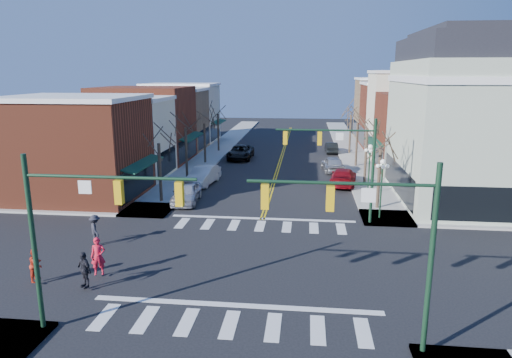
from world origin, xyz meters
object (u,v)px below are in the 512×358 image
(pedestrian_dark_a, at_px, (84,270))
(pedestrian_red_a, at_px, (98,256))
(lamppost_midblock, at_px, (369,161))
(pedestrian_red_b, at_px, (36,265))
(car_right_mid, at_px, (333,164))
(lamppost_corner, at_px, (382,179))
(car_left_far, at_px, (241,152))
(car_right_near, at_px, (343,177))
(car_right_far, at_px, (331,148))
(car_left_near, at_px, (186,193))
(car_left_mid, at_px, (203,175))
(pedestrian_dark_b, at_px, (95,229))
(victorian_corner, at_px, (482,118))

(pedestrian_dark_a, bearing_deg, pedestrian_red_a, 121.37)
(lamppost_midblock, xyz_separation_m, pedestrian_red_b, (-18.20, -18.51, -1.98))
(lamppost_midblock, height_order, car_right_mid, lamppost_midblock)
(lamppost_corner, xyz_separation_m, car_left_far, (-13.00, 21.71, -2.15))
(car_right_near, bearing_deg, car_right_far, -81.46)
(car_left_near, relative_size, car_right_mid, 0.97)
(car_left_mid, xyz_separation_m, car_right_far, (12.58, 18.39, -0.17))
(pedestrian_red_b, bearing_deg, pedestrian_red_a, -75.99)
(pedestrian_red_b, bearing_deg, lamppost_midblock, -50.96)
(lamppost_midblock, relative_size, car_left_far, 0.74)
(pedestrian_red_b, height_order, pedestrian_dark_b, pedestrian_dark_b)
(car_left_mid, bearing_deg, car_left_near, -82.49)
(lamppost_corner, xyz_separation_m, pedestrian_red_a, (-15.50, -11.00, -1.84))
(lamppost_corner, relative_size, car_left_near, 0.91)
(car_right_mid, distance_m, car_right_far, 11.64)
(car_right_mid, xyz_separation_m, pedestrian_red_b, (-15.75, -27.59, 0.15))
(lamppost_corner, height_order, pedestrian_red_a, lamppost_corner)
(victorian_corner, bearing_deg, pedestrian_dark_a, -142.31)
(pedestrian_red_a, relative_size, pedestrian_red_b, 1.17)
(lamppost_midblock, xyz_separation_m, car_right_far, (-2.02, 20.71, -2.28))
(pedestrian_red_b, bearing_deg, car_left_far, -15.21)
(car_left_mid, relative_size, car_right_mid, 1.05)
(lamppost_corner, bearing_deg, pedestrian_red_b, -146.58)
(car_left_far, relative_size, car_right_far, 1.42)
(lamppost_midblock, xyz_separation_m, pedestrian_dark_a, (-15.54, -18.92, -1.93))
(victorian_corner, height_order, car_right_mid, victorian_corner)
(lamppost_corner, distance_m, pedestrian_dark_a, 19.98)
(pedestrian_red_a, xyz_separation_m, pedestrian_dark_a, (-0.04, -1.42, -0.09))
(pedestrian_red_a, bearing_deg, pedestrian_dark_b, 98.70)
(lamppost_corner, xyz_separation_m, car_right_far, (-2.02, 27.21, -2.28))
(car_left_far, xyz_separation_m, car_right_far, (10.98, 5.50, -0.13))
(lamppost_corner, relative_size, pedestrian_red_a, 2.23)
(car_right_far, bearing_deg, lamppost_corner, 91.61)
(car_right_near, bearing_deg, victorian_corner, 166.87)
(car_left_mid, relative_size, car_left_far, 0.88)
(car_left_mid, xyz_separation_m, pedestrian_dark_b, (-3.01, -15.70, 0.18))
(pedestrian_red_b, bearing_deg, pedestrian_dark_b, -13.00)
(pedestrian_dark_a, distance_m, pedestrian_dark_b, 5.91)
(victorian_corner, xyz_separation_m, pedestrian_dark_b, (-25.91, -12.88, -5.63))
(victorian_corner, xyz_separation_m, lamppost_corner, (-8.30, -6.00, -3.70))
(car_right_mid, distance_m, pedestrian_red_a, 29.62)
(car_left_near, bearing_deg, car_left_mid, 86.10)
(car_left_mid, distance_m, car_right_near, 12.84)
(car_right_far, height_order, pedestrian_dark_b, pedestrian_dark_b)
(car_left_near, distance_m, car_right_mid, 17.69)
(lamppost_corner, relative_size, car_right_far, 1.05)
(victorian_corner, relative_size, pedestrian_dark_b, 8.14)
(pedestrian_dark_a, bearing_deg, car_left_far, 118.61)
(lamppost_corner, height_order, car_right_far, lamppost_corner)
(lamppost_corner, distance_m, car_right_far, 27.38)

